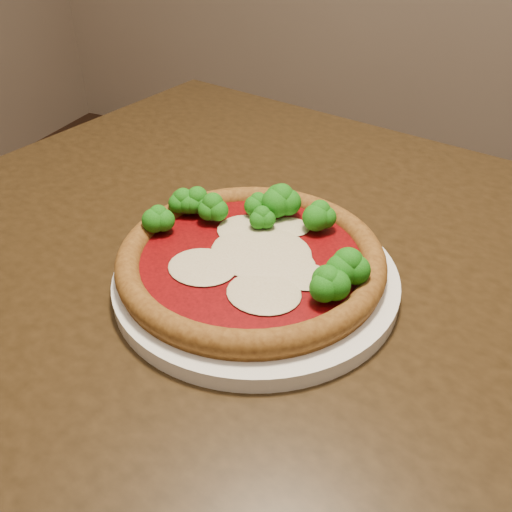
% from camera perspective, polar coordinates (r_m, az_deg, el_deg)
% --- Properties ---
extents(dining_table, '(1.23, 1.07, 0.75)m').
position_cam_1_polar(dining_table, '(0.74, 3.54, -7.13)').
color(dining_table, black).
rests_on(dining_table, floor).
extents(plate, '(0.31, 0.31, 0.02)m').
position_cam_1_polar(plate, '(0.63, 0.00, -2.29)').
color(plate, silver).
rests_on(plate, dining_table).
extents(pizza, '(0.30, 0.30, 0.06)m').
position_cam_1_polar(pizza, '(0.63, -0.30, 0.31)').
color(pizza, brown).
rests_on(pizza, plate).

